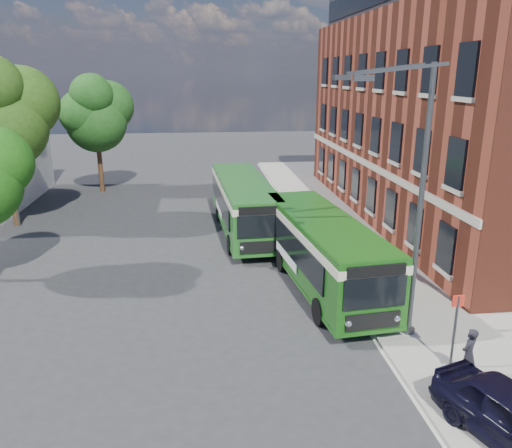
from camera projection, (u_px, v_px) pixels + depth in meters
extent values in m
plane|color=#2C2C2F|center=(252.00, 317.00, 18.54)|extent=(120.00, 120.00, 0.00)
cube|color=gray|center=(365.00, 239.00, 26.87)|extent=(6.00, 48.00, 0.15)
cube|color=beige|center=(310.00, 243.00, 26.56)|extent=(0.12, 48.00, 0.01)
cube|color=maroon|center=(464.00, 120.00, 29.69)|extent=(12.00, 26.00, 12.00)
cube|color=beige|center=(363.00, 162.00, 29.75)|extent=(0.12, 26.00, 0.35)
cylinder|color=#3D4042|center=(9.00, 150.00, 28.26)|extent=(0.10, 0.10, 9.00)
cube|color=red|center=(7.00, 74.00, 27.11)|extent=(0.90, 0.02, 0.60)
cylinder|color=#3D4042|center=(408.00, 332.00, 17.15)|extent=(0.44, 0.44, 0.30)
cylinder|color=#3D4042|center=(420.00, 210.00, 15.88)|extent=(0.18, 0.18, 9.00)
cube|color=#3D4042|center=(402.00, 69.00, 13.93)|extent=(2.58, 0.46, 0.37)
cube|color=#3D4042|center=(386.00, 69.00, 15.07)|extent=(2.58, 0.46, 0.37)
cube|color=#3D4042|center=(364.00, 78.00, 13.41)|extent=(0.55, 0.22, 0.16)
cube|color=#3D4042|center=(342.00, 77.00, 15.46)|extent=(0.55, 0.22, 0.16)
cylinder|color=#3D4042|center=(454.00, 335.00, 14.78)|extent=(0.08, 0.08, 2.50)
cube|color=red|center=(458.00, 301.00, 14.46)|extent=(0.35, 0.04, 0.35)
cube|color=#174F12|center=(323.00, 247.00, 20.60)|extent=(3.49, 10.00, 2.45)
cube|color=#174F12|center=(322.00, 276.00, 20.97)|extent=(3.53, 10.05, 0.14)
cube|color=black|center=(291.00, 244.00, 20.58)|extent=(0.90, 7.96, 1.10)
cube|color=black|center=(349.00, 240.00, 21.10)|extent=(0.90, 7.96, 1.10)
cube|color=beige|center=(324.00, 228.00, 20.36)|extent=(3.56, 10.07, 0.32)
cube|color=#174F12|center=(324.00, 220.00, 20.25)|extent=(3.38, 9.89, 0.12)
cube|color=black|center=(375.00, 293.00, 15.94)|extent=(2.15, 0.30, 1.05)
cube|color=black|center=(377.00, 271.00, 15.71)|extent=(2.00, 0.28, 0.38)
cube|color=black|center=(373.00, 321.00, 16.22)|extent=(1.90, 0.27, 0.55)
sphere|color=silver|center=(348.00, 323.00, 16.07)|extent=(0.26, 0.26, 0.26)
sphere|color=silver|center=(397.00, 318.00, 16.41)|extent=(0.26, 0.26, 0.26)
cube|color=black|center=(290.00, 211.00, 25.14)|extent=(2.00, 0.28, 0.90)
cube|color=white|center=(286.00, 255.00, 21.45)|extent=(0.37, 3.19, 0.45)
cylinder|color=black|center=(320.00, 312.00, 17.83)|extent=(0.38, 1.02, 1.00)
cylinder|color=black|center=(380.00, 305.00, 18.31)|extent=(0.38, 1.02, 1.00)
cylinder|color=black|center=(282.00, 260.00, 22.69)|extent=(0.38, 1.02, 1.00)
cylinder|color=black|center=(330.00, 257.00, 23.17)|extent=(0.38, 1.02, 1.00)
cube|color=#215F20|center=(243.00, 201.00, 27.93)|extent=(3.10, 10.81, 2.45)
cube|color=#215F20|center=(244.00, 223.00, 28.30)|extent=(3.14, 10.86, 0.14)
cube|color=black|center=(220.00, 199.00, 27.97)|extent=(0.58, 8.88, 1.10)
cube|color=black|center=(265.00, 197.00, 28.38)|extent=(0.58, 8.88, 1.10)
cube|color=beige|center=(243.00, 187.00, 27.69)|extent=(3.16, 10.88, 0.32)
cube|color=#215F20|center=(243.00, 181.00, 27.58)|extent=(3.00, 10.71, 0.12)
cube|color=black|center=(260.00, 226.00, 22.81)|extent=(2.15, 0.20, 1.05)
cube|color=black|center=(260.00, 211.00, 22.58)|extent=(2.00, 0.19, 0.38)
cube|color=black|center=(260.00, 247.00, 23.09)|extent=(1.90, 0.19, 0.55)
sphere|color=silver|center=(242.00, 248.00, 22.97)|extent=(0.26, 0.26, 0.26)
sphere|color=silver|center=(278.00, 246.00, 23.25)|extent=(0.26, 0.26, 0.26)
cube|color=black|center=(232.00, 178.00, 32.93)|extent=(2.00, 0.19, 0.90)
cube|color=white|center=(219.00, 209.00, 28.85)|extent=(0.22, 3.20, 0.45)
cylinder|color=black|center=(231.00, 245.00, 24.77)|extent=(0.34, 1.01, 1.00)
cylinder|color=black|center=(277.00, 242.00, 25.15)|extent=(0.34, 1.01, 1.00)
cylinder|color=black|center=(219.00, 212.00, 30.51)|extent=(0.34, 1.01, 1.00)
cylinder|color=black|center=(256.00, 211.00, 30.89)|extent=(0.34, 1.01, 1.00)
imported|color=black|center=(469.00, 354.00, 14.34)|extent=(0.69, 0.63, 1.58)
imported|color=black|center=(398.00, 290.00, 18.20)|extent=(0.91, 0.72, 1.84)
cylinder|color=#3B2415|center=(13.00, 191.00, 29.07)|extent=(0.36, 0.36, 4.14)
sphere|color=#284914|center=(3.00, 126.00, 27.97)|extent=(4.89, 4.89, 4.89)
sphere|color=#284914|center=(22.00, 103.00, 28.43)|extent=(4.14, 4.14, 4.14)
cylinder|color=#3B2415|center=(101.00, 168.00, 37.43)|extent=(0.36, 0.36, 3.71)
sphere|color=#1B4416|center=(96.00, 122.00, 36.45)|extent=(4.38, 4.38, 4.38)
sphere|color=#1B4416|center=(108.00, 106.00, 36.86)|extent=(3.71, 3.71, 3.71)
sphere|color=#1B4416|center=(83.00, 113.00, 35.61)|extent=(3.37, 3.37, 3.37)
sphere|color=#1B4416|center=(91.00, 95.00, 35.08)|extent=(3.03, 3.03, 3.03)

